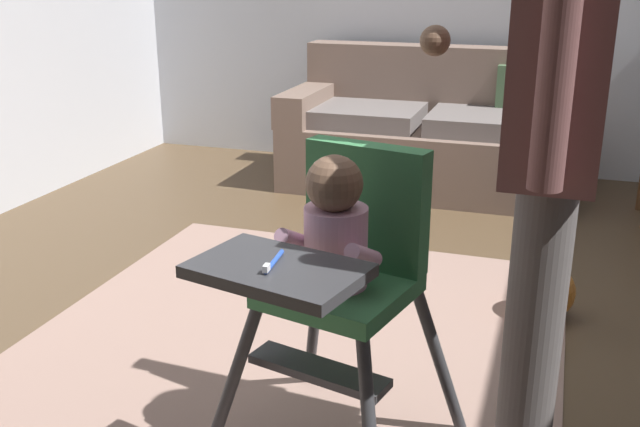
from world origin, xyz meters
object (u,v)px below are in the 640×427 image
at_px(adult_standing, 550,156).
at_px(toy_ball, 547,291).
at_px(couch, 429,134).
at_px(high_chair, 340,255).

xyz_separation_m(adult_standing, toy_ball, (0.03, 1.12, -0.83)).
height_order(couch, high_chair, high_chair).
xyz_separation_m(high_chair, toy_ball, (0.55, 1.09, -0.51)).
bearing_deg(toy_ball, high_chair, -116.48).
distance_m(adult_standing, toy_ball, 1.39).
height_order(high_chair, adult_standing, adult_standing).
bearing_deg(couch, adult_standing, 15.25).
bearing_deg(high_chair, adult_standing, 100.74).
bearing_deg(adult_standing, toy_ball, -89.53).
xyz_separation_m(couch, adult_standing, (0.77, -2.83, 0.61)).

